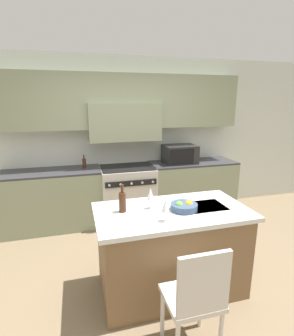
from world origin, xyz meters
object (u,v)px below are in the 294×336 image
object	(u,v)px
island_chair	(196,297)
oil_bottle_on_counter	(84,163)
microwave	(180,154)
wine_glass_far	(150,195)
range_stove	(127,194)
wine_bottle	(122,201)
wine_glass_near	(165,206)
fruit_bowl	(184,206)

from	to	relation	value
island_chair	oil_bottle_on_counter	bearing A→B (deg)	104.17
microwave	wine_glass_far	xyz separation A→B (m)	(-1.03, -1.74, -0.03)
range_stove	wine_bottle	xyz separation A→B (m)	(-0.38, -1.73, 0.56)
range_stove	oil_bottle_on_counter	size ratio (longest dim) A/B	4.39
wine_glass_near	wine_glass_far	distance (m)	0.32
range_stove	wine_bottle	distance (m)	1.86
wine_glass_near	oil_bottle_on_counter	xyz separation A→B (m)	(-0.63, 2.14, -0.05)
range_stove	wine_glass_far	distance (m)	1.82
wine_bottle	wine_glass_far	xyz separation A→B (m)	(0.29, 0.01, 0.04)
wine_bottle	wine_glass_far	distance (m)	0.29
island_chair	wine_bottle	world-z (taller)	wine_bottle
wine_bottle	wine_glass_near	size ratio (longest dim) A/B	1.31
island_chair	wine_glass_far	xyz separation A→B (m)	(-0.10, 0.89, 0.51)
range_stove	wine_glass_far	size ratio (longest dim) A/B	4.29
microwave	wine_glass_near	xyz separation A→B (m)	(-0.99, -2.06, -0.03)
range_stove	fruit_bowl	bearing A→B (deg)	-83.30
island_chair	wine_glass_far	distance (m)	1.03
wine_glass_far	fruit_bowl	bearing A→B (deg)	-23.00
range_stove	island_chair	distance (m)	2.61
microwave	wine_bottle	size ratio (longest dim) A/B	1.95
range_stove	fruit_bowl	distance (m)	1.93
range_stove	wine_glass_near	world-z (taller)	wine_glass_near
fruit_bowl	wine_glass_far	bearing A→B (deg)	157.00
fruit_bowl	oil_bottle_on_counter	size ratio (longest dim) A/B	1.28
wine_glass_near	wine_bottle	bearing A→B (deg)	137.62
wine_bottle	wine_glass_near	bearing A→B (deg)	-42.38
wine_glass_near	microwave	bearing A→B (deg)	64.39
wine_glass_far	oil_bottle_on_counter	distance (m)	1.91
microwave	wine_glass_near	distance (m)	2.28
wine_glass_far	island_chair	bearing A→B (deg)	-83.43
island_chair	wine_glass_near	bearing A→B (deg)	95.38
wine_glass_near	fruit_bowl	distance (m)	0.34
island_chair	wine_glass_near	distance (m)	0.77
wine_glass_far	fruit_bowl	xyz separation A→B (m)	(0.31, -0.13, -0.11)
wine_glass_far	oil_bottle_on_counter	bearing A→B (deg)	107.71
wine_bottle	fruit_bowl	bearing A→B (deg)	-11.57
microwave	range_stove	bearing A→B (deg)	-178.86
fruit_bowl	oil_bottle_on_counter	bearing A→B (deg)	114.59
wine_glass_far	oil_bottle_on_counter	size ratio (longest dim) A/B	1.02
range_stove	oil_bottle_on_counter	world-z (taller)	oil_bottle_on_counter
wine_bottle	microwave	bearing A→B (deg)	52.89
wine_glass_far	wine_glass_near	bearing A→B (deg)	-81.30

